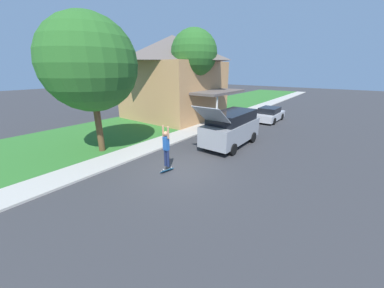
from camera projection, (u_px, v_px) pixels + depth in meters
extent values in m
plane|color=#333335|center=(177.00, 170.00, 10.65)|extent=(120.00, 120.00, 0.00)
cube|color=#2D6B28|center=(154.00, 123.00, 19.72)|extent=(10.00, 80.00, 0.08)
cube|color=#ADA89E|center=(192.00, 131.00, 17.20)|extent=(1.80, 80.00, 0.10)
cube|color=tan|center=(174.00, 90.00, 21.63)|extent=(8.16, 7.73, 5.37)
pyramid|color=#5B514C|center=(172.00, 49.00, 20.36)|extent=(8.96, 8.53, 2.34)
cube|color=#5B514C|center=(218.00, 92.00, 18.64)|extent=(2.60, 5.41, 0.20)
cylinder|color=silver|center=(217.00, 113.00, 17.03)|extent=(0.16, 0.16, 2.70)
cylinder|color=brown|center=(98.00, 122.00, 12.41)|extent=(0.36, 0.36, 3.55)
sphere|color=#286023|center=(90.00, 64.00, 11.37)|extent=(5.04, 5.04, 5.04)
cylinder|color=brown|center=(194.00, 96.00, 19.00)|extent=(0.36, 0.36, 4.89)
sphere|color=#286023|center=(194.00, 53.00, 17.85)|extent=(3.86, 3.86, 3.86)
cube|color=gray|center=(231.00, 131.00, 13.83)|extent=(1.95, 4.73, 1.22)
cube|color=black|center=(233.00, 117.00, 13.61)|extent=(1.79, 3.69, 0.65)
cylinder|color=black|center=(228.00, 133.00, 15.67)|extent=(0.24, 0.70, 0.70)
cylinder|color=black|center=(253.00, 137.00, 14.60)|extent=(0.24, 0.70, 0.70)
cylinder|color=black|center=(206.00, 143.00, 13.46)|extent=(0.24, 0.70, 0.70)
cylinder|color=black|center=(233.00, 149.00, 12.39)|extent=(0.24, 0.70, 0.70)
cube|color=gray|center=(212.00, 115.00, 11.53)|extent=(1.72, 1.40, 1.00)
cube|color=#B7B7BC|center=(269.00, 116.00, 20.69)|extent=(1.79, 4.10, 0.62)
cube|color=black|center=(270.00, 110.00, 20.43)|extent=(1.58, 2.13, 0.52)
cylinder|color=black|center=(265.00, 115.00, 22.17)|extent=(0.20, 0.63, 0.63)
cylinder|color=black|center=(282.00, 117.00, 21.18)|extent=(0.20, 0.63, 0.63)
cylinder|color=black|center=(256.00, 119.00, 20.32)|extent=(0.20, 0.63, 0.63)
cylinder|color=black|center=(274.00, 121.00, 19.33)|extent=(0.20, 0.63, 0.63)
cylinder|color=#192347|center=(165.00, 158.00, 10.33)|extent=(0.13, 0.13, 0.84)
cylinder|color=#192347|center=(168.00, 158.00, 10.23)|extent=(0.13, 0.13, 0.84)
cube|color=#1E4C93|center=(166.00, 144.00, 10.04)|extent=(0.25, 0.20, 0.64)
sphere|color=#9E7051|center=(166.00, 134.00, 9.88)|extent=(0.23, 0.23, 0.23)
cylinder|color=#9E7051|center=(163.00, 132.00, 9.94)|extent=(0.09, 0.09, 0.57)
cylinder|color=#9E7051|center=(168.00, 133.00, 9.76)|extent=(0.09, 0.09, 0.57)
cube|color=#236B99|center=(167.00, 170.00, 10.41)|extent=(0.24, 0.78, 0.24)
cylinder|color=silver|center=(171.00, 167.00, 10.54)|extent=(0.03, 0.06, 0.06)
cylinder|color=silver|center=(169.00, 169.00, 10.66)|extent=(0.03, 0.06, 0.06)
cylinder|color=silver|center=(164.00, 170.00, 10.20)|extent=(0.03, 0.06, 0.06)
cylinder|color=silver|center=(162.00, 171.00, 10.31)|extent=(0.03, 0.06, 0.06)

